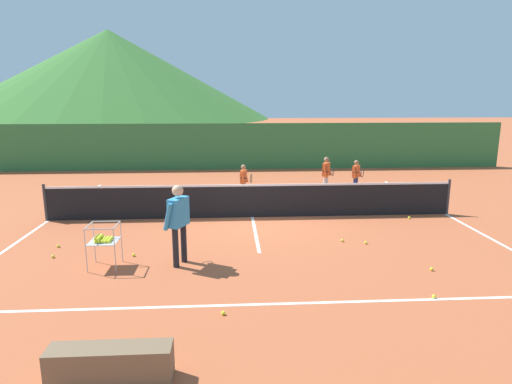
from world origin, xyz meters
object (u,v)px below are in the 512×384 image
student_2 (356,173)px  tennis_ball_7 (53,256)px  instructor (178,217)px  tennis_ball_5 (366,243)px  student_0 (244,179)px  student_1 (326,172)px  tennis_ball_0 (134,255)px  ball_cart (103,239)px  tennis_net (252,200)px  tennis_ball_6 (409,218)px  tennis_ball_3 (342,240)px  courtside_bench (111,364)px  tennis_ball_2 (58,246)px  tennis_ball_1 (223,313)px  tennis_ball_4 (432,269)px  tennis_ball_8 (434,296)px

student_2 → tennis_ball_7: bearing=-144.4°
instructor → tennis_ball_5: (4.26, 1.02, -0.98)m
student_0 → student_2: 4.15m
student_1 → tennis_ball_0: bearing=-133.0°
tennis_ball_0 → student_0: bearing=63.3°
ball_cart → tennis_net: bearing=48.1°
tennis_ball_6 → tennis_ball_5: bearing=-132.7°
tennis_ball_7 → tennis_ball_5: bearing=4.0°
student_0 → student_2: bearing=11.7°
student_2 → tennis_ball_3: (-1.85, -5.31, -0.69)m
courtside_bench → student_2: bearing=59.8°
instructor → tennis_ball_3: size_ratio=24.80×
tennis_ball_2 → tennis_ball_5: (7.20, -0.20, 0.00)m
ball_cart → courtside_bench: 3.95m
tennis_ball_0 → tennis_ball_1: size_ratio=1.00×
tennis_ball_2 → courtside_bench: (2.51, -5.05, 0.20)m
tennis_ball_3 → courtside_bench: courtside_bench is taller
student_2 → tennis_ball_6: 3.55m
tennis_ball_7 → tennis_ball_3: bearing=6.0°
tennis_ball_0 → tennis_ball_5: size_ratio=1.00×
tennis_net → tennis_ball_4: 5.43m
student_2 → tennis_ball_1: (-4.67, -8.78, -0.69)m
courtside_bench → student_0: bearing=78.4°
tennis_ball_1 → tennis_ball_6: (5.25, 5.34, 0.00)m
tennis_ball_7 → ball_cart: bearing=-25.0°
tennis_ball_6 → tennis_ball_8: (-1.62, -4.97, 0.00)m
tennis_ball_3 → tennis_ball_4: (1.34, -1.89, 0.00)m
tennis_net → student_1: bearing=46.4°
tennis_net → tennis_ball_0: tennis_net is taller
ball_cart → tennis_ball_3: (5.27, 1.27, -0.56)m
student_2 → tennis_ball_2: (-8.53, -5.31, -0.69)m
tennis_ball_5 → tennis_ball_6: (1.92, 2.08, 0.00)m
tennis_ball_6 → student_1: bearing=116.4°
student_1 → student_2: size_ratio=1.11×
tennis_net → tennis_ball_5: tennis_net is taller
tennis_ball_0 → tennis_ball_2: size_ratio=1.00×
student_2 → tennis_ball_0: 9.00m
ball_cart → tennis_ball_7: 1.50m
tennis_ball_5 → tennis_ball_7: bearing=-176.0°
student_1 → tennis_ball_4: 7.22m
student_0 → tennis_ball_0: size_ratio=17.88×
tennis_ball_1 → tennis_ball_8: bearing=5.8°
tennis_ball_7 → courtside_bench: size_ratio=0.05×
ball_cart → tennis_ball_5: size_ratio=13.22×
tennis_net → tennis_ball_4: (3.38, -4.22, -0.47)m
tennis_ball_6 → tennis_ball_8: same height
tennis_net → tennis_ball_2: tennis_net is taller
courtside_bench → tennis_ball_3: bearing=50.4°
instructor → tennis_ball_0: (-1.06, 0.52, -0.98)m
ball_cart → tennis_ball_8: bearing=-16.6°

